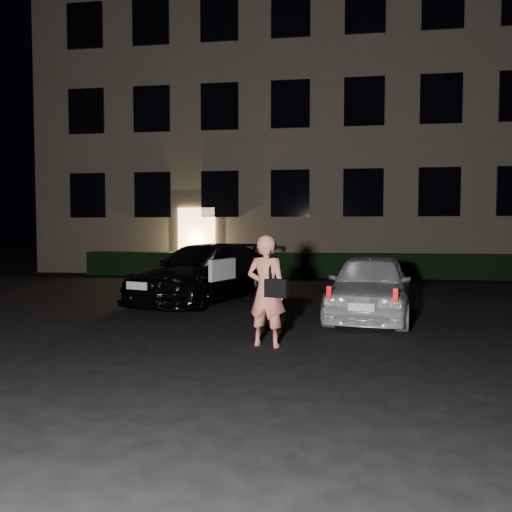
# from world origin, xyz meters

# --- Properties ---
(ground) EXTENTS (80.00, 80.00, 0.00)m
(ground) POSITION_xyz_m (0.00, 0.00, 0.00)
(ground) COLOR black
(ground) RESTS_ON ground
(building) EXTENTS (20.00, 8.11, 12.00)m
(building) POSITION_xyz_m (-0.00, 14.99, 6.00)
(building) COLOR #6E614E
(building) RESTS_ON ground
(hedge) EXTENTS (15.00, 0.70, 0.85)m
(hedge) POSITION_xyz_m (0.00, 10.50, 0.42)
(hedge) COLOR black
(hedge) RESTS_ON ground
(sedan) EXTENTS (3.33, 4.99, 1.34)m
(sedan) POSITION_xyz_m (-1.52, 4.27, 0.67)
(sedan) COLOR black
(sedan) RESTS_ON ground
(hatch) EXTENTS (2.03, 3.81, 1.23)m
(hatch) POSITION_xyz_m (2.17, 2.41, 0.62)
(hatch) COLOR silver
(hatch) RESTS_ON ground
(man) EXTENTS (0.67, 0.52, 1.60)m
(man) POSITION_xyz_m (0.49, -0.18, 0.80)
(man) COLOR #F08167
(man) RESTS_ON ground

